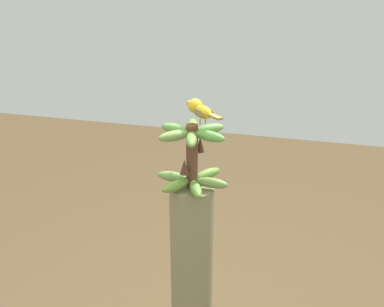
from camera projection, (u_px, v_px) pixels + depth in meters
name	position (u px, v px, depth m)	size (l,w,h in m)	color
banana_bunch	(192.00, 157.00, 1.81)	(0.30, 0.29, 0.26)	brown
perched_bird	(200.00, 110.00, 1.76)	(0.17, 0.15, 0.09)	#C68933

